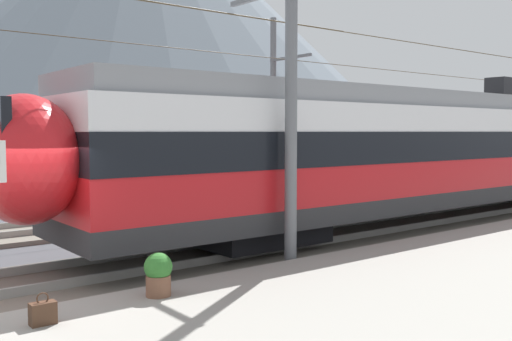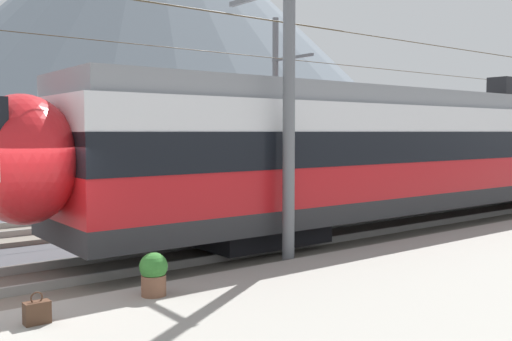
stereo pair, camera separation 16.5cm
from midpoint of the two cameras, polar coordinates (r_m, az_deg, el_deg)
ground_plane at (r=9.89m, az=-24.31°, el=-12.63°), size 400.00×400.00×0.00m
train_near_platform at (r=17.61m, az=16.38°, el=2.00°), size 24.46×3.01×4.27m
train_far_track at (r=32.17m, az=22.72°, el=2.64°), size 25.52×2.84×4.27m
catenary_mast_mid at (r=11.34m, az=2.66°, el=9.17°), size 38.02×2.09×7.27m
catenary_mast_far_side at (r=22.87m, az=1.74°, el=6.49°), size 38.02×2.30×7.23m
handbag_near_sign at (r=8.03m, az=-20.97°, el=-13.07°), size 0.32×0.18×0.42m
potted_plant_platform_edge at (r=8.84m, az=-10.22°, el=-9.92°), size 0.42×0.42×0.65m
mountain_right_ridge at (r=203.27m, az=-11.09°, el=15.09°), size 174.39×174.39×85.03m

